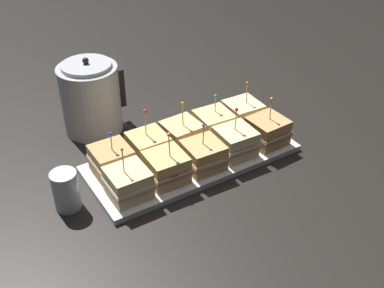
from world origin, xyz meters
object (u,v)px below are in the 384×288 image
kettle_steel (91,98)px  drinking_glass (66,191)px  sandwich_front_center (203,156)px  sandwich_back_center (182,136)px  sandwich_back_far_left (112,160)px  serving_platter (192,158)px  sandwich_front_left (166,167)px  sandwich_back_left (148,147)px  sandwich_front_right (235,142)px  sandwich_front_far_right (267,131)px  sandwich_back_right (214,125)px  sandwich_front_far_left (128,183)px  sandwich_back_far_right (243,114)px

kettle_steel → drinking_glass: size_ratio=2.27×
sandwich_front_center → sandwich_back_center: size_ratio=0.90×
sandwich_back_center → kettle_steel: (-0.18, 0.27, 0.06)m
sandwich_back_far_left → serving_platter: bearing=-14.0°
drinking_glass → kettle_steel: bearing=57.4°
sandwich_front_center → sandwich_front_left: bearing=177.9°
sandwich_back_far_left → sandwich_back_left: (0.12, -0.00, 0.00)m
sandwich_front_right → sandwich_back_center: (-0.12, 0.11, 0.00)m
sandwich_front_far_right → sandwich_back_right: sandwich_front_far_right is taller
sandwich_front_left → sandwich_front_far_left: bearing=-179.0°
sandwich_front_left → kettle_steel: bearing=98.7°
sandwich_back_right → sandwich_back_far_right: size_ratio=0.90×
sandwich_back_right → sandwich_back_far_right: 0.12m
sandwich_front_far_left → kettle_steel: kettle_steel is taller
serving_platter → sandwich_front_center: size_ratio=4.36×
sandwich_back_right → kettle_steel: (-0.29, 0.27, 0.06)m
sandwich_front_left → sandwich_back_far_right: (0.35, 0.12, -0.00)m
sandwich_front_far_left → sandwich_front_far_right: 0.47m
sandwich_front_far_left → sandwich_back_far_left: 0.12m
serving_platter → sandwich_front_far_right: (0.24, -0.06, 0.05)m
sandwich_front_right → sandwich_front_far_right: 0.12m
sandwich_front_right → sandwich_back_left: sandwich_back_left is taller
sandwich_front_left → sandwich_back_right: sandwich_front_left is taller
sandwich_front_center → sandwich_back_center: bearing=89.1°
serving_platter → sandwich_back_far_right: sandwich_back_far_right is taller
sandwich_back_right → sandwich_back_far_right: bearing=1.3°
drinking_glass → sandwich_back_far_left: bearing=20.6°
sandwich_front_far_right → kettle_steel: kettle_steel is taller
serving_platter → sandwich_front_center: bearing=-92.2°
sandwich_front_far_left → sandwich_front_center: sandwich_front_far_left is taller
sandwich_front_left → kettle_steel: kettle_steel is taller
serving_platter → sandwich_back_left: size_ratio=3.80×
sandwich_front_right → sandwich_back_far_right: 0.16m
sandwich_front_far_left → sandwich_front_right: 0.35m
sandwich_front_far_right → sandwich_back_left: bearing=161.8°
sandwich_front_left → drinking_glass: size_ratio=1.41×
serving_platter → sandwich_back_left: 0.14m
sandwich_front_left → drinking_glass: sandwich_front_left is taller
sandwich_front_center → drinking_glass: bearing=171.1°
sandwich_front_center → sandwich_back_far_right: bearing=27.2°
sandwich_back_left → sandwich_back_right: bearing=0.3°
sandwich_front_far_right → drinking_glass: (-0.63, 0.06, -0.00)m
sandwich_back_left → drinking_glass: bearing=-168.4°
sandwich_front_left → sandwich_back_center: size_ratio=0.98×
sandwich_front_center → sandwich_back_right: (0.12, 0.12, 0.00)m
sandwich_back_far_right → drinking_glass: sandwich_back_far_right is taller
sandwich_back_center → drinking_glass: bearing=-171.5°
sandwich_front_center → sandwich_front_right: sandwich_front_right is taller
serving_platter → sandwich_front_far_left: size_ratio=4.07×
sandwich_back_left → sandwich_back_center: 0.12m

